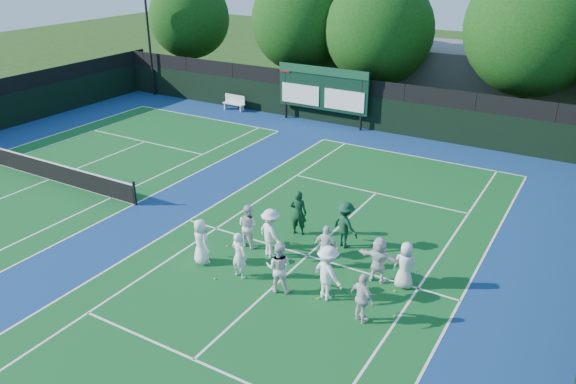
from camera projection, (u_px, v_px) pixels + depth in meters
The scene contains 32 objects.
ground at pixel (294, 269), 19.40m from camera, with size 120.00×120.00×0.00m, color #1D3D10.
court_apron at pixel (179, 218), 22.98m from camera, with size 34.00×32.00×0.01m, color navy.
near_court at pixel (308, 256), 20.18m from camera, with size 11.05×23.85×0.01m.
left_court at pixel (50, 179), 26.69m from camera, with size 11.05×23.85×0.01m.
back_fence at pixel (340, 103), 34.22m from camera, with size 34.00×0.08×3.00m.
scoreboard at pixel (322, 89), 34.03m from camera, with size 6.00×0.21×3.55m.
clubhouse at pixel (444, 75), 38.39m from camera, with size 18.00×6.00×4.00m, color slate.
light_pole_left at pixel (146, 6), 38.94m from camera, with size 1.20×0.30×10.12m.
tennis_net at pixel (48, 170), 26.50m from camera, with size 11.30×0.10×1.10m.
bench at pixel (234, 102), 37.54m from camera, with size 1.64×0.52×1.03m.
tree_a at pixel (192, 20), 42.16m from camera, with size 6.01×6.01×8.16m.
tree_b at pixel (304, 23), 37.51m from camera, with size 6.74×6.74×8.92m.
tree_c at pixel (382, 33), 35.03m from camera, with size 6.83×6.83×8.72m.
tree_d at pixel (537, 31), 30.54m from camera, with size 7.53×7.53×9.86m.
tennis_ball_0 at pixel (215, 279), 18.74m from camera, with size 0.07×0.07×0.07m, color #C2DD1A.
tennis_ball_1 at pixel (395, 291), 18.08m from camera, with size 0.07×0.07×0.07m, color #C2DD1A.
tennis_ball_2 at pixel (318, 298), 17.71m from camera, with size 0.07×0.07×0.07m, color #C2DD1A.
tennis_ball_3 at pixel (227, 246), 20.75m from camera, with size 0.07×0.07×0.07m, color #C2DD1A.
tennis_ball_4 at pixel (347, 235), 21.58m from camera, with size 0.07×0.07×0.07m, color #C2DD1A.
tennis_ball_5 at pixel (395, 316), 16.88m from camera, with size 0.07×0.07×0.07m, color #C2DD1A.
player_front_0 at pixel (201, 242), 19.43m from camera, with size 0.82×0.53×1.67m, color white.
player_front_1 at pixel (239, 255), 18.59m from camera, with size 0.61×0.40×1.67m, color white.
player_front_2 at pixel (279, 267), 17.84m from camera, with size 0.85×0.66×1.74m, color silver.
player_front_3 at pixel (328, 273), 17.44m from camera, with size 1.19×0.68×1.84m, color white.
player_front_4 at pixel (362, 298), 16.38m from camera, with size 0.94×0.39×1.61m, color silver.
player_back_0 at pixel (248, 226), 20.55m from camera, with size 0.81×0.63×1.67m, color silver.
player_back_1 at pixel (271, 233), 19.83m from camera, with size 1.19×0.68×1.84m, color white.
player_back_2 at pixel (326, 247), 19.22m from camera, with size 0.92×0.38×1.57m, color white.
player_back_3 at pixel (379, 260), 18.38m from camera, with size 1.50×0.48×1.62m, color silver.
player_back_4 at pixel (405, 265), 18.06m from camera, with size 0.79×0.52×1.62m, color silver.
coach_left at pixel (298, 213), 21.36m from camera, with size 0.66×0.43×1.80m, color #0D321B.
coach_right at pixel (345, 225), 20.46m from camera, with size 1.16×0.66×1.79m, color #0F3922.
Camera 1 is at (8.30, -14.43, 10.32)m, focal length 35.00 mm.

